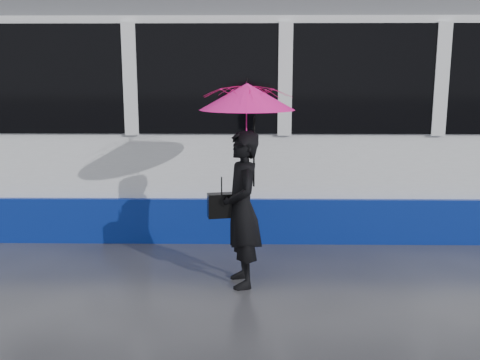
{
  "coord_description": "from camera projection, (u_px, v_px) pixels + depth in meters",
  "views": [
    {
      "loc": [
        1.43,
        -5.72,
        2.27
      ],
      "look_at": [
        1.34,
        0.16,
        1.1
      ],
      "focal_mm": 40.0,
      "sensor_mm": 36.0,
      "label": 1
    }
  ],
  "objects": [
    {
      "name": "ground",
      "position": [
        123.0,
        277.0,
        6.08
      ],
      "size": [
        90.0,
        90.0,
        0.0
      ],
      "primitive_type": "plane",
      "color": "#27272B",
      "rests_on": "ground"
    },
    {
      "name": "rails",
      "position": [
        159.0,
        218.0,
        8.53
      ],
      "size": [
        34.0,
        1.51,
        0.02
      ],
      "color": "#3F3D38",
      "rests_on": "ground"
    },
    {
      "name": "tram",
      "position": [
        312.0,
        116.0,
        8.17
      ],
      "size": [
        26.0,
        2.56,
        3.35
      ],
      "color": "white",
      "rests_on": "ground"
    },
    {
      "name": "woman",
      "position": [
        242.0,
        209.0,
        5.72
      ],
      "size": [
        0.52,
        0.69,
        1.69
      ],
      "primitive_type": "imported",
      "rotation": [
        0.0,
        0.0,
        -1.36
      ],
      "color": "black",
      "rests_on": "ground"
    },
    {
      "name": "umbrella",
      "position": [
        247.0,
        115.0,
        5.52
      ],
      "size": [
        1.18,
        1.18,
        1.14
      ],
      "rotation": [
        0.0,
        0.0,
        0.21
      ],
      "color": "#FF1592",
      "rests_on": "ground"
    },
    {
      "name": "handbag",
      "position": [
        222.0,
        205.0,
        5.74
      ],
      "size": [
        0.32,
        0.19,
        0.44
      ],
      "rotation": [
        0.0,
        0.0,
        0.21
      ],
      "color": "black",
      "rests_on": "ground"
    }
  ]
}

